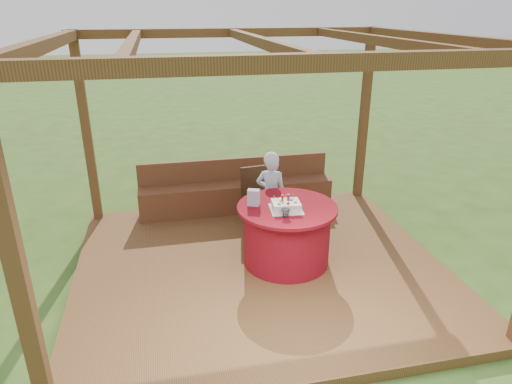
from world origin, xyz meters
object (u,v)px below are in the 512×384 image
table (287,234)px  gift_bag (254,198)px  birthday_cake (286,205)px  bench (237,194)px  chair (257,194)px  elderly_woman (271,192)px  drinking_glass (286,213)px

table → gift_bag: 0.63m
table → birthday_cake: birthday_cake is taller
bench → chair: (0.20, -0.55, 0.20)m
elderly_woman → table: bearing=-91.0°
elderly_woman → gift_bag: (-0.41, -0.76, 0.26)m
drinking_glass → birthday_cake: bearing=72.8°
bench → drinking_glass: drinking_glass is taller
table → elderly_woman: bearing=89.0°
birthday_cake → chair: bearing=94.0°
table → drinking_glass: size_ratio=11.79×
elderly_woman → birthday_cake: (-0.06, -0.97, 0.21)m
bench → gift_bag: bearing=-92.1°
bench → birthday_cake: bearing=-80.8°
chair → drinking_glass: (0.03, -1.45, 0.35)m
bench → elderly_woman: bearing=-67.2°
elderly_woman → birthday_cake: 0.99m
bench → elderly_woman: elderly_woman is taller
table → drinking_glass: (-0.10, -0.29, 0.42)m
elderly_woman → drinking_glass: 1.19m
table → elderly_woman: (0.02, 0.88, 0.21)m
elderly_woman → drinking_glass: (-0.12, -1.17, 0.21)m
birthday_cake → gift_bag: size_ratio=2.00×
birthday_cake → drinking_glass: (-0.06, -0.20, -0.00)m
gift_bag → drinking_glass: 0.50m
chair → drinking_glass: 1.49m
bench → drinking_glass: bearing=-83.4°
drinking_glass → gift_bag: bearing=125.8°
elderly_woman → chair: bearing=117.0°
elderly_woman → gift_bag: size_ratio=5.88×
table → birthday_cake: 0.44m
bench → birthday_cake: size_ratio=7.45×
gift_bag → chair: bearing=97.9°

